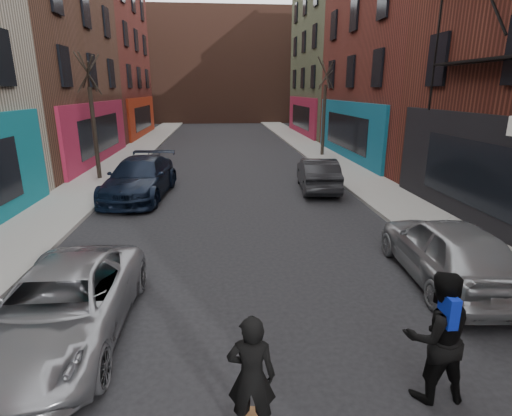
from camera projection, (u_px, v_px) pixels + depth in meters
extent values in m
cube|color=gray|center=(143.00, 146.00, 30.58)|extent=(2.50, 84.00, 0.13)
cube|color=gray|center=(304.00, 144.00, 31.68)|extent=(2.50, 84.00, 0.13)
cube|color=#47281E|center=(221.00, 68.00, 53.96)|extent=(40.00, 10.00, 14.00)
imported|color=gray|center=(62.00, 306.00, 6.82)|extent=(2.15, 4.62, 1.28)
imported|color=black|center=(140.00, 178.00, 16.01)|extent=(2.66, 5.57, 1.57)
imported|color=gray|center=(448.00, 250.00, 8.90)|extent=(2.10, 4.57, 1.52)
imported|color=black|center=(318.00, 174.00, 17.18)|extent=(1.89, 4.32, 1.38)
imported|color=black|center=(251.00, 376.00, 4.76)|extent=(0.64, 0.47, 1.62)
imported|color=black|center=(436.00, 336.00, 5.45)|extent=(0.93, 0.73, 1.92)
cube|color=#0C22B0|center=(449.00, 310.00, 5.13)|extent=(0.14, 0.30, 0.42)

